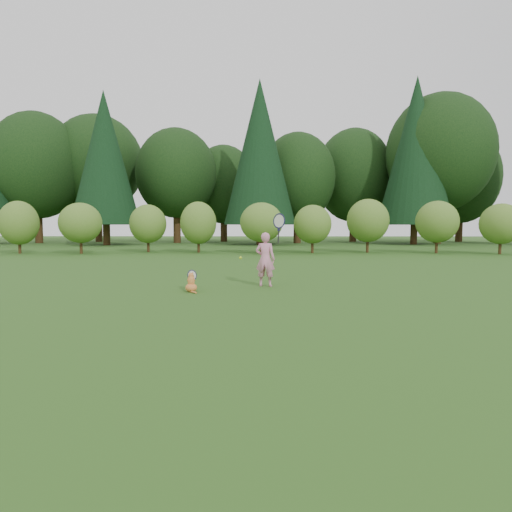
# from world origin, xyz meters

# --- Properties ---
(ground) EXTENTS (100.00, 100.00, 0.00)m
(ground) POSITION_xyz_m (0.00, 0.00, 0.00)
(ground) COLOR #214D15
(ground) RESTS_ON ground
(shrub_row) EXTENTS (28.00, 3.00, 2.80)m
(shrub_row) POSITION_xyz_m (0.00, 13.00, 1.40)
(shrub_row) COLOR #4C7624
(shrub_row) RESTS_ON ground
(woodland_backdrop) EXTENTS (48.00, 10.00, 15.00)m
(woodland_backdrop) POSITION_xyz_m (0.00, 23.00, 7.50)
(woodland_backdrop) COLOR black
(woodland_backdrop) RESTS_ON ground
(child) EXTENTS (0.71, 0.45, 1.86)m
(child) POSITION_xyz_m (0.42, 0.83, 0.65)
(child) COLOR pink
(child) RESTS_ON ground
(cat) EXTENTS (0.34, 0.58, 0.57)m
(cat) POSITION_xyz_m (-1.15, -0.03, 0.22)
(cat) COLOR #C15D25
(cat) RESTS_ON ground
(tennis_ball) EXTENTS (0.07, 0.07, 0.07)m
(tennis_ball) POSITION_xyz_m (-0.17, 0.96, 0.65)
(tennis_ball) COLOR #B4CE18
(tennis_ball) RESTS_ON ground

